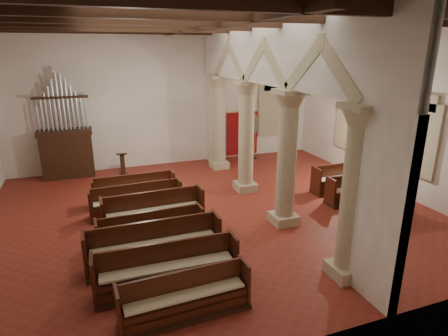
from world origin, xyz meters
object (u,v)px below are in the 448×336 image
(pipe_organ, at_px, (66,145))
(nave_pew_0, at_px, (185,303))
(processional_banner, at_px, (255,143))
(lectern, at_px, (123,166))
(aisle_pew_0, at_px, (375,202))

(pipe_organ, relative_size, nave_pew_0, 1.65)
(processional_banner, relative_size, nave_pew_0, 0.84)
(processional_banner, height_order, nave_pew_0, processional_banner)
(lectern, xyz_separation_m, nave_pew_0, (0.29, -9.35, -0.13))
(lectern, height_order, processional_banner, processional_banner)
(aisle_pew_0, bearing_deg, nave_pew_0, -156.42)
(processional_banner, distance_m, nave_pew_0, 11.59)
(processional_banner, relative_size, aisle_pew_0, 1.04)
(nave_pew_0, bearing_deg, pipe_organ, 101.02)
(lectern, bearing_deg, aisle_pew_0, -36.55)
(lectern, height_order, aisle_pew_0, aisle_pew_0)
(pipe_organ, xyz_separation_m, lectern, (2.11, -0.72, -0.93))
(lectern, relative_size, nave_pew_0, 0.40)
(lectern, xyz_separation_m, processional_banner, (6.31, 0.54, 0.34))
(aisle_pew_0, bearing_deg, lectern, 140.27)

